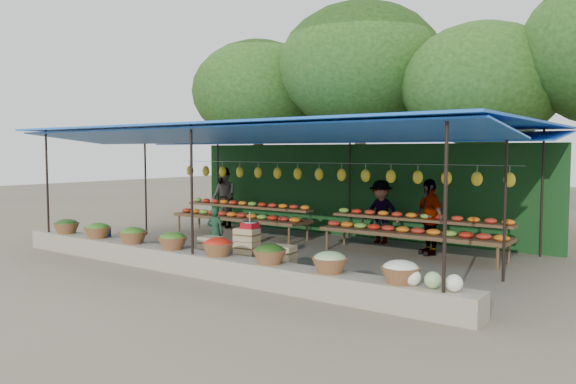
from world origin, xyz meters
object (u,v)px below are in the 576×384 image
Objects in this scene: vendor_seated at (215,232)px; crate_counter at (246,251)px; blue_crate_front at (71,242)px; weighing_scale at (250,225)px; blue_crate_back at (100,233)px.

crate_counter is at bearing 144.30° from vendor_seated.
crate_counter is 1.35m from vendor_seated.
vendor_seated is 2.50× the size of blue_crate_front.
weighing_scale is 1.47m from vendor_seated.
weighing_scale reaches higher than blue_crate_front.
vendor_seated is 3.79m from blue_crate_front.
weighing_scale reaches higher than blue_crate_back.
weighing_scale is at bearing 15.09° from blue_crate_front.
vendor_seated is at bearing 160.64° from crate_counter.
weighing_scale is 0.72× the size of blue_crate_back.
blue_crate_back is at bearing 121.71° from blue_crate_front.
vendor_seated reaches higher than crate_counter.
vendor_seated is at bearing 25.17° from blue_crate_front.
weighing_scale is at bearing -20.00° from blue_crate_back.
vendor_seated is 4.18m from blue_crate_back.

